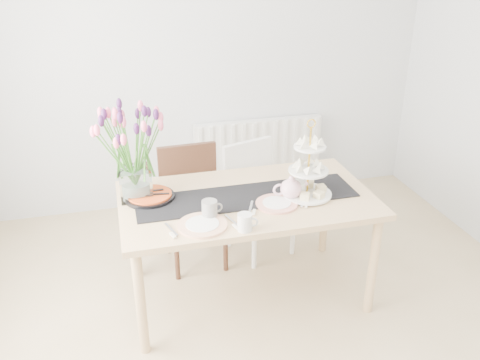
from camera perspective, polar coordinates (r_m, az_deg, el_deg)
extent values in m
plane|color=silver|center=(4.43, -4.39, 13.19)|extent=(4.00, 0.00, 4.00)
cube|color=white|center=(4.74, 2.04, 3.29)|extent=(1.20, 0.08, 0.60)
cube|color=tan|center=(3.23, 0.77, -2.25)|extent=(1.60, 0.90, 0.04)
cylinder|color=tan|center=(3.02, -11.10, -13.41)|extent=(0.06, 0.06, 0.71)
cylinder|color=tan|center=(3.37, 14.72, -9.27)|extent=(0.06, 0.06, 0.71)
cylinder|color=tan|center=(3.65, -12.06, -6.10)|extent=(0.06, 0.06, 0.71)
cylinder|color=tan|center=(3.95, 9.54, -3.34)|extent=(0.06, 0.06, 0.71)
cube|color=#371F14|center=(3.72, -5.12, -3.33)|extent=(0.46, 0.46, 0.04)
cube|color=#371F14|center=(3.80, -5.91, 1.04)|extent=(0.44, 0.06, 0.41)
cylinder|color=#371F14|center=(3.66, -7.12, -8.22)|extent=(0.04, 0.04, 0.43)
cylinder|color=#371F14|center=(3.73, -1.64, -7.36)|extent=(0.04, 0.04, 0.43)
cylinder|color=#371F14|center=(3.97, -8.11, -5.46)|extent=(0.04, 0.04, 0.43)
cylinder|color=#371F14|center=(4.03, -3.05, -4.72)|extent=(0.04, 0.04, 0.43)
cube|color=white|center=(3.86, 2.36, -2.37)|extent=(0.53, 0.53, 0.04)
cube|color=white|center=(3.91, 0.82, 1.60)|extent=(0.41, 0.17, 0.40)
cylinder|color=white|center=(3.76, 1.61, -7.19)|extent=(0.04, 0.04, 0.41)
cylinder|color=white|center=(3.94, 5.97, -5.65)|extent=(0.04, 0.04, 0.41)
cylinder|color=white|center=(4.02, -1.28, -4.87)|extent=(0.04, 0.04, 0.41)
cylinder|color=white|center=(4.19, 2.93, -3.54)|extent=(0.04, 0.04, 0.41)
cube|color=black|center=(3.22, 0.78, -1.87)|extent=(1.40, 0.35, 0.01)
cube|color=silver|center=(3.25, -11.67, -0.33)|extent=(0.20, 0.20, 0.20)
cylinder|color=gold|center=(3.17, 7.74, 1.94)|extent=(0.01, 0.01, 0.46)
cylinder|color=white|center=(3.26, 7.52, -1.52)|extent=(0.31, 0.31, 0.01)
cylinder|color=white|center=(3.19, 7.68, 1.08)|extent=(0.25, 0.25, 0.01)
cylinder|color=white|center=(3.13, 7.85, 3.70)|extent=(0.20, 0.20, 0.01)
cylinder|color=white|center=(3.24, 6.53, -0.97)|extent=(0.12, 0.12, 0.10)
cylinder|color=black|center=(3.24, -10.08, -1.91)|extent=(0.31, 0.31, 0.03)
cylinder|color=#D0421D|center=(3.23, -10.11, -1.61)|extent=(0.28, 0.28, 0.01)
cylinder|color=gray|center=(2.97, -3.44, -3.30)|extent=(0.10, 0.10, 0.11)
cylinder|color=silver|center=(2.84, 0.55, -4.77)|extent=(0.10, 0.10, 0.10)
cylinder|color=silver|center=(2.91, -4.25, -5.07)|extent=(0.36, 0.36, 0.01)
cylinder|color=silver|center=(3.13, 4.14, -2.68)|extent=(0.34, 0.34, 0.01)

